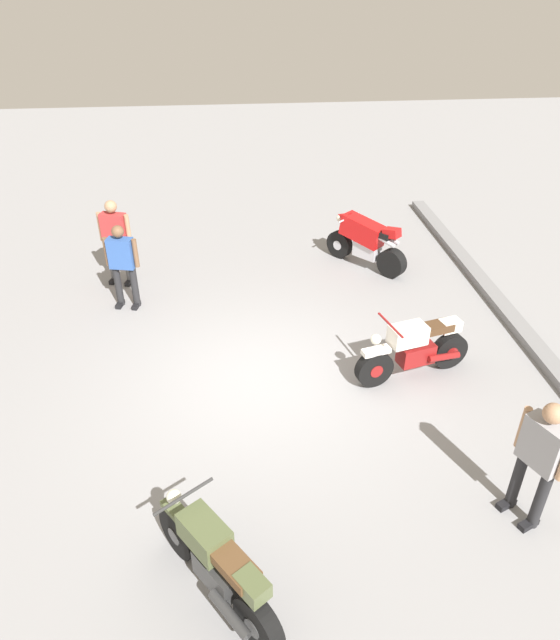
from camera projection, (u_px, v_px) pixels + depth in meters
name	position (u px, v px, depth m)	size (l,w,h in m)	color
ground_plane	(265.00, 379.00, 9.03)	(40.00, 40.00, 0.00)	gray
curb_edge	(545.00, 359.00, 9.37)	(14.00, 0.30, 0.15)	gray
motorcycle_red_sportbike	(365.00, 240.00, 12.03)	(1.58, 1.44, 1.14)	black
motorcycle_olive_vintage	(216.00, 564.00, 5.75)	(1.67, 1.27, 1.07)	black
motorcycle_cream_vintage	(415.00, 350.00, 8.88)	(0.80, 1.93, 1.07)	black
person_in_gray_shirt	(539.00, 456.00, 6.33)	(0.64, 0.46, 1.70)	#262628
person_in_red_shirt	(116.00, 237.00, 11.22)	(0.43, 0.66, 1.74)	#59595B
person_in_blue_shirt	(122.00, 262.00, 10.47)	(0.39, 0.64, 1.62)	#262628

